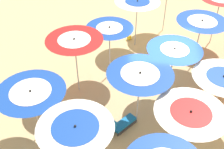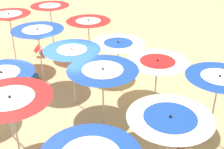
% 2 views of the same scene
% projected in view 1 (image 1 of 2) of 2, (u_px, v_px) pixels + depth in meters
% --- Properties ---
extents(ground, '(39.57, 39.57, 0.04)m').
position_uv_depth(ground, '(158.00, 91.00, 11.97)').
color(ground, '#D1B57F').
extents(beach_umbrella_1, '(2.13, 2.13, 2.25)m').
position_uv_depth(beach_umbrella_1, '(190.00, 117.00, 8.13)').
color(beach_umbrella_1, '#B2B2B7').
rests_on(beach_umbrella_1, ground).
extents(beach_umbrella_2, '(2.09, 2.09, 2.18)m').
position_uv_depth(beach_umbrella_2, '(223.00, 80.00, 9.44)').
color(beach_umbrella_2, '#B2B2B7').
rests_on(beach_umbrella_2, ground).
extents(beach_umbrella_5, '(2.13, 2.13, 2.32)m').
position_uv_depth(beach_umbrella_5, '(76.00, 132.00, 7.62)').
color(beach_umbrella_5, '#B2B2B7').
rests_on(beach_umbrella_5, ground).
extents(beach_umbrella_6, '(2.22, 2.22, 2.41)m').
position_uv_depth(beach_umbrella_6, '(140.00, 77.00, 9.22)').
color(beach_umbrella_6, '#B2B2B7').
rests_on(beach_umbrella_6, ground).
extents(beach_umbrella_7, '(2.07, 2.07, 2.35)m').
position_uv_depth(beach_umbrella_7, '(174.00, 52.00, 10.41)').
color(beach_umbrella_7, '#B2B2B7').
rests_on(beach_umbrella_7, ground).
extents(beach_umbrella_8, '(2.17, 2.17, 2.42)m').
position_uv_depth(beach_umbrella_8, '(201.00, 25.00, 11.97)').
color(beach_umbrella_8, '#B2B2B7').
rests_on(beach_umbrella_8, ground).
extents(beach_umbrella_9, '(2.03, 2.03, 2.53)m').
position_uv_depth(beach_umbrella_9, '(220.00, 1.00, 13.49)').
color(beach_umbrella_9, '#B2B2B7').
rests_on(beach_umbrella_9, ground).
extents(beach_umbrella_10, '(2.24, 2.24, 2.18)m').
position_uv_depth(beach_umbrella_10, '(31.00, 95.00, 8.87)').
color(beach_umbrella_10, '#B2B2B7').
rests_on(beach_umbrella_10, ground).
extents(beach_umbrella_11, '(2.17, 2.17, 2.58)m').
position_uv_depth(beach_umbrella_11, '(75.00, 44.00, 10.55)').
color(beach_umbrella_11, '#B2B2B7').
rests_on(beach_umbrella_11, ground).
extents(beach_umbrella_12, '(1.95, 1.95, 2.49)m').
position_uv_depth(beach_umbrella_12, '(110.00, 31.00, 11.37)').
color(beach_umbrella_12, '#B2B2B7').
rests_on(beach_umbrella_12, ground).
extents(beach_umbrella_13, '(2.17, 2.17, 2.49)m').
position_uv_depth(beach_umbrella_13, '(137.00, 5.00, 13.31)').
color(beach_umbrella_13, '#B2B2B7').
rests_on(beach_umbrella_13, ground).
extents(lounger_0, '(0.79, 1.29, 0.67)m').
position_uv_depth(lounger_0, '(186.00, 52.00, 13.80)').
color(lounger_0, '#333338').
rests_on(lounger_0, ground).
extents(lounger_4, '(1.11, 1.24, 0.72)m').
position_uv_depth(lounger_4, '(122.00, 124.00, 10.22)').
color(lounger_4, '#333338').
rests_on(lounger_4, ground).
extents(beach_ball, '(0.26, 0.26, 0.26)m').
position_uv_depth(beach_ball, '(129.00, 38.00, 15.02)').
color(beach_ball, yellow).
rests_on(beach_ball, ground).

